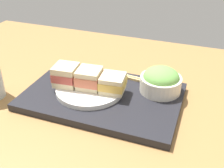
{
  "coord_description": "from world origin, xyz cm",
  "views": [
    {
      "loc": [
        -27.86,
        58.74,
        43.86
      ],
      "look_at": [
        -5.25,
        -2.04,
        5.0
      ],
      "focal_mm": 44.04,
      "sensor_mm": 36.0,
      "label": 1
    }
  ],
  "objects": [
    {
      "name": "sandwich_near",
      "position": [
        -5.77,
        -1.28,
        5.79
      ],
      "size": [
        7.23,
        7.27,
        4.68
      ],
      "color": "beige",
      "rests_on": "sandwich_plate"
    },
    {
      "name": "sandwich_far",
      "position": [
        7.76,
        -0.36,
        6.38
      ],
      "size": [
        7.01,
        7.27,
        5.86
      ],
      "color": "beige",
      "rests_on": "sandwich_plate"
    },
    {
      "name": "ground_plane",
      "position": [
        0.0,
        0.0,
        -1.5
      ],
      "size": [
        140.0,
        100.0,
        3.0
      ],
      "primitive_type": "cube",
      "color": "olive"
    },
    {
      "name": "sandwich_plate",
      "position": [
        1.0,
        -0.82,
        2.76
      ],
      "size": [
        19.11,
        19.11,
        1.37
      ],
      "primitive_type": "cylinder",
      "color": "silver",
      "rests_on": "serving_tray"
    },
    {
      "name": "serving_tray",
      "position": [
        -2.86,
        -0.84,
        1.04
      ],
      "size": [
        43.01,
        27.59,
        2.08
      ],
      "primitive_type": "cube",
      "color": "black",
      "rests_on": "ground_plane"
    },
    {
      "name": "chopsticks_pair",
      "position": [
        -2.97,
        -12.17,
        2.43
      ],
      "size": [
        21.38,
        4.06,
        0.7
      ],
      "color": "tan",
      "rests_on": "serving_tray"
    },
    {
      "name": "sandwich_middle",
      "position": [
        1.0,
        -0.82,
        6.2
      ],
      "size": [
        7.25,
        7.37,
        5.52
      ],
      "color": "beige",
      "rests_on": "sandwich_plate"
    },
    {
      "name": "salad_bowl",
      "position": [
        -17.6,
        -7.88,
        5.38
      ],
      "size": [
        11.52,
        11.52,
        7.2
      ],
      "color": "silver",
      "rests_on": "serving_tray"
    }
  ]
}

